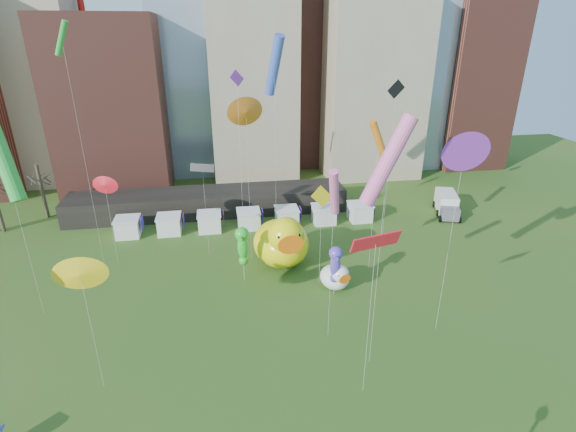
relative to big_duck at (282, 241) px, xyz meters
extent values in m
cube|color=gray|center=(-33.75, 36.50, 18.10)|extent=(14.00, 12.00, 42.00)
cube|color=brown|center=(-21.75, 30.50, 10.10)|extent=(16.00, 14.00, 26.00)
cube|color=#8C9EB2|center=(-9.75, 38.50, 24.60)|extent=(12.00, 12.00, 55.00)
cube|color=gray|center=(0.25, 34.50, 14.10)|extent=(14.00, 14.00, 34.00)
cube|color=gray|center=(20.25, 32.50, 12.10)|extent=(16.00, 14.00, 30.00)
cube|color=#8C9EB2|center=(30.25, 36.50, 21.10)|extent=(14.00, 12.00, 48.00)
cube|color=brown|center=(40.25, 34.50, 15.10)|extent=(12.00, 12.00, 36.00)
cube|color=black|center=(-7.75, 16.50, -1.30)|extent=(38.00, 6.00, 3.20)
cube|color=white|center=(-17.75, 10.50, -1.80)|extent=(2.80, 2.80, 2.20)
cube|color=red|center=(-15.95, 10.50, -1.30)|extent=(0.08, 1.40, 1.60)
cube|color=white|center=(-12.75, 10.50, -1.80)|extent=(2.80, 2.80, 2.20)
cube|color=red|center=(-10.95, 10.50, -1.30)|extent=(0.08, 1.40, 1.60)
cube|color=white|center=(-7.75, 10.50, -1.80)|extent=(2.80, 2.80, 2.20)
cube|color=red|center=(-5.95, 10.50, -1.30)|extent=(0.08, 1.40, 1.60)
cube|color=white|center=(-2.75, 10.50, -1.80)|extent=(2.80, 2.80, 2.20)
cube|color=red|center=(-0.95, 10.50, -1.30)|extent=(0.08, 1.40, 1.60)
cube|color=white|center=(2.25, 10.50, -1.80)|extent=(2.80, 2.80, 2.20)
cube|color=red|center=(4.05, 10.50, -1.30)|extent=(0.08, 1.40, 1.60)
cube|color=white|center=(7.25, 10.50, -1.80)|extent=(2.80, 2.80, 2.20)
cube|color=red|center=(9.05, 10.50, -1.30)|extent=(0.08, 1.40, 1.60)
cube|color=white|center=(12.25, 10.50, -1.80)|extent=(2.80, 2.80, 2.20)
cube|color=red|center=(14.05, 10.50, -1.30)|extent=(0.08, 1.40, 1.60)
cylinder|color=#382B21|center=(-29.75, 18.50, 0.85)|extent=(0.44, 0.44, 7.50)
ellipsoid|color=yellow|center=(-0.04, 0.48, -0.43)|extent=(6.54, 7.49, 4.94)
ellipsoid|color=yellow|center=(-0.27, 3.20, -0.56)|extent=(1.74, 1.40, 2.00)
sphere|color=yellow|center=(0.14, -1.72, 1.56)|extent=(4.01, 4.01, 3.71)
cone|color=orange|center=(0.27, -3.29, 1.43)|extent=(2.17, 1.83, 2.04)
sphere|color=white|center=(-0.79, -2.82, 2.05)|extent=(0.67, 0.67, 0.67)
sphere|color=white|center=(1.25, -2.65, 2.05)|extent=(0.67, 0.67, 0.67)
sphere|color=black|center=(-0.76, -3.14, 2.05)|extent=(0.33, 0.33, 0.33)
sphere|color=black|center=(1.27, -2.97, 2.05)|extent=(0.33, 0.33, 0.33)
ellipsoid|color=white|center=(4.45, -5.23, -1.74)|extent=(3.49, 3.85, 2.31)
ellipsoid|color=white|center=(4.14, -4.00, -1.80)|extent=(0.88, 0.76, 0.94)
sphere|color=white|center=(4.69, -6.24, -0.81)|extent=(2.10, 2.10, 1.73)
cone|color=orange|center=(4.87, -6.95, -0.87)|extent=(1.11, 0.99, 0.95)
sphere|color=white|center=(4.34, -6.81, -0.58)|extent=(0.31, 0.31, 0.31)
sphere|color=white|center=(5.27, -6.59, -0.58)|extent=(0.31, 0.31, 0.31)
sphere|color=black|center=(4.38, -6.96, -0.58)|extent=(0.16, 0.16, 0.16)
sphere|color=black|center=(5.31, -6.73, -0.58)|extent=(0.16, 0.16, 0.16)
cylinder|color=silver|center=(-4.30, -2.47, -0.96)|extent=(0.03, 0.03, 3.87)
ellipsoid|color=green|center=(-4.30, -2.47, 0.98)|extent=(1.27, 1.14, 2.74)
sphere|color=green|center=(-4.30, -2.62, 2.44)|extent=(1.72, 1.72, 1.40)
cone|color=green|center=(-4.30, -3.25, 2.37)|extent=(0.71, 0.97, 0.49)
sphere|color=green|center=(-4.30, -2.42, -0.60)|extent=(0.98, 0.98, 0.98)
cylinder|color=silver|center=(4.12, -6.36, -1.32)|extent=(0.03, 0.03, 3.16)
ellipsoid|color=#543EBA|center=(4.12, -6.36, 0.26)|extent=(1.17, 1.04, 2.56)
sphere|color=#543EBA|center=(4.12, -6.51, 1.63)|extent=(1.58, 1.58, 1.31)
cone|color=#543EBA|center=(4.12, -7.10, 1.57)|extent=(0.64, 0.90, 0.46)
sphere|color=#543EBA|center=(4.12, -6.31, -1.21)|extent=(0.91, 0.91, 0.91)
cube|color=white|center=(25.10, 11.32, -1.33)|extent=(3.92, 5.58, 2.53)
cube|color=#595960|center=(24.07, 8.25, -1.83)|extent=(2.79, 2.47, 1.62)
cylinder|color=black|center=(23.32, 10.00, -2.44)|extent=(0.53, 0.94, 0.91)
cylinder|color=black|center=(25.72, 9.19, -2.44)|extent=(0.53, 0.94, 0.91)
cylinder|color=black|center=(24.42, 13.26, -2.44)|extent=(0.53, 0.94, 0.91)
cylinder|color=black|center=(26.82, 12.45, -2.44)|extent=(0.53, 0.94, 0.91)
cylinder|color=silver|center=(-17.86, 3.70, 1.60)|extent=(0.02, 0.02, 8.99)
cone|color=red|center=(-17.86, 3.70, 6.09)|extent=(1.88, 0.81, 1.90)
cylinder|color=silver|center=(4.37, -15.96, 5.12)|extent=(0.02, 0.02, 16.02)
cylinder|color=pink|center=(4.37, -15.96, 13.13)|extent=(3.55, 1.22, 5.94)
cylinder|color=silver|center=(13.11, 4.32, 6.04)|extent=(0.02, 0.02, 17.87)
cube|color=black|center=(13.11, 4.32, 14.98)|extent=(2.05, 0.20, 2.06)
cylinder|color=silver|center=(-22.62, -5.20, 4.47)|extent=(0.02, 0.02, 14.73)
cylinder|color=green|center=(-22.62, -5.20, 11.84)|extent=(3.55, 4.14, 7.24)
cylinder|color=silver|center=(-15.35, -15.22, 1.74)|extent=(0.02, 0.02, 9.27)
cone|color=yellow|center=(-15.35, -15.22, 6.37)|extent=(2.35, 0.31, 2.34)
cylinder|color=silver|center=(0.26, 6.21, 7.24)|extent=(0.02, 0.02, 20.27)
cylinder|color=blue|center=(0.26, 6.21, 17.38)|extent=(2.14, 3.89, 6.37)
cylinder|color=silver|center=(9.14, -2.13, 4.04)|extent=(0.02, 0.02, 13.88)
cylinder|color=orange|center=(9.14, -2.13, 10.98)|extent=(2.57, 1.25, 4.20)
cylinder|color=silver|center=(11.36, -13.05, 4.91)|extent=(0.02, 0.02, 15.62)
cone|color=purple|center=(11.36, -13.05, 12.72)|extent=(2.89, 0.84, 2.87)
cylinder|color=silver|center=(1.99, -12.39, 3.49)|extent=(0.02, 0.02, 12.77)
cylinder|color=pink|center=(1.99, -12.39, 9.87)|extent=(1.56, 2.41, 3.97)
cylinder|color=silver|center=(-7.86, 3.54, 2.31)|extent=(0.02, 0.02, 10.40)
cube|color=black|center=(-7.86, 3.54, 7.51)|extent=(2.60, 1.30, 0.81)
cylinder|color=silver|center=(-19.50, 4.30, 8.60)|extent=(0.02, 0.02, 22.99)
cylinder|color=green|center=(-19.50, 4.30, 20.09)|extent=(1.94, 1.11, 3.17)
cylinder|color=silver|center=(3.13, -4.29, 1.81)|extent=(0.02, 0.02, 9.41)
cube|color=yellow|center=(3.13, -4.29, 6.51)|extent=(2.20, 0.46, 2.24)
cylinder|color=silver|center=(-3.18, 1.95, 5.28)|extent=(0.02, 0.02, 16.36)
cone|color=orange|center=(-3.18, 1.95, 13.47)|extent=(2.58, 1.63, 2.76)
cylinder|color=silver|center=(-3.96, 1.17, 6.89)|extent=(0.02, 0.02, 19.57)
cube|color=purple|center=(-3.96, 1.17, 16.67)|extent=(1.37, 0.77, 1.55)
cylinder|color=silver|center=(2.91, -18.77, 3.04)|extent=(0.02, 0.02, 11.87)
cube|color=red|center=(2.91, -18.77, 8.98)|extent=(3.40, 1.30, 1.03)
camera|label=1|loc=(-6.19, -40.97, 20.62)|focal=27.00mm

